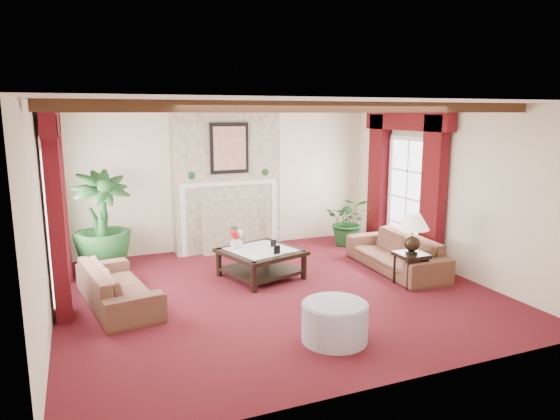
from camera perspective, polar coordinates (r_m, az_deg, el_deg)
name	(u,v)px	position (r m, az deg, el deg)	size (l,w,h in m)	color
floor	(277,292)	(7.38, -0.31, -9.38)	(6.00, 6.00, 0.00)	#440C13
ceiling	(277,104)	(6.92, -0.33, 12.07)	(6.00, 6.00, 0.00)	white
back_wall	(224,178)	(9.61, -6.45, 3.62)	(6.00, 0.02, 2.70)	beige
left_wall	(43,218)	(6.55, -25.47, -0.82)	(0.02, 5.50, 2.70)	beige
right_wall	(447,189)	(8.59, 18.60, 2.25)	(0.02, 5.50, 2.70)	beige
ceiling_beams	(277,108)	(6.92, -0.33, 11.57)	(6.00, 3.00, 0.12)	#392212
fireplace	(225,106)	(9.34, -6.29, 11.72)	(2.00, 0.52, 2.70)	tan
french_door_left	(44,147)	(7.45, -25.34, 6.56)	(0.10, 1.10, 2.16)	white
french_door_right	(411,138)	(9.28, 14.71, 7.92)	(0.10, 1.10, 2.16)	white
curtains_left	(50,115)	(7.43, -24.76, 9.85)	(0.20, 2.40, 2.55)	#440A09
curtains_right	(407,114)	(9.20, 14.28, 10.53)	(0.20, 2.40, 2.55)	#440A09
sofa_left	(117,279)	(7.16, -18.13, -7.45)	(0.86, 1.97, 0.74)	#3E101A
sofa_right	(396,247)	(8.50, 13.11, -4.14)	(0.65, 2.03, 0.79)	#3E101A
potted_palm	(103,244)	(8.69, -19.55, -3.68)	(1.27, 1.82, 0.93)	black
small_plant	(348,226)	(9.94, 7.82, -1.86)	(1.24, 1.27, 0.75)	black
coffee_table	(261,264)	(7.96, -2.19, -6.15)	(1.11, 1.11, 0.45)	black
side_table	(411,269)	(7.84, 14.70, -6.56)	(0.43, 0.43, 0.51)	black
ottoman	(335,322)	(5.88, 6.26, -12.62)	(0.76, 0.76, 0.44)	#9B93A7
table_lamp	(412,233)	(7.70, 14.90, -2.57)	(0.48, 0.48, 0.61)	black
flower_vase	(236,242)	(8.00, -5.02, -3.66)	(0.20, 0.21, 0.20)	silver
book	(279,243)	(7.71, -0.16, -3.79)	(0.22, 0.05, 0.30)	black
photo_frame_a	(277,250)	(7.61, -0.35, -4.60)	(0.11, 0.02, 0.15)	black
photo_frame_b	(273,244)	(8.03, -0.76, -3.85)	(0.10, 0.02, 0.12)	black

